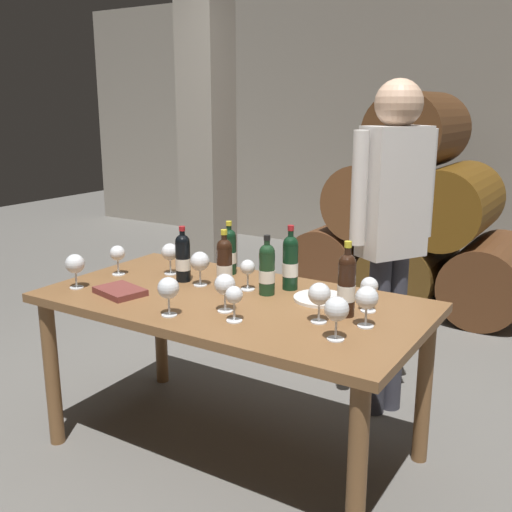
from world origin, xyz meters
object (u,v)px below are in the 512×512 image
at_px(wine_glass_7, 117,254).
at_px(tasting_notebook, 120,291).
at_px(wine_bottle_0, 347,284).
at_px(wine_glass_0, 200,262).
at_px(wine_bottle_3, 224,263).
at_px(wine_glass_9, 369,287).
at_px(wine_bottle_1, 290,262).
at_px(wine_glass_5, 168,289).
at_px(wine_bottle_5, 229,251).
at_px(wine_glass_1, 248,269).
at_px(wine_glass_4, 234,297).
at_px(wine_glass_10, 337,310).
at_px(sommelier_presenting, 392,219).
at_px(wine_glass_2, 225,285).
at_px(dining_table, 233,318).
at_px(wine_bottle_4, 267,269).
at_px(wine_glass_6, 367,299).
at_px(wine_glass_11, 75,264).
at_px(wine_glass_3, 170,253).
at_px(wine_bottle_2, 183,257).
at_px(wine_glass_8, 319,295).
at_px(serving_plate, 321,298).

distance_m(wine_glass_7, tasting_notebook, 0.34).
xyz_separation_m(wine_bottle_0, wine_glass_0, (-0.75, 0.02, -0.02)).
bearing_deg(wine_bottle_3, wine_glass_9, 4.82).
height_order(wine_bottle_1, wine_glass_5, wine_bottle_1).
distance_m(wine_bottle_5, wine_glass_0, 0.24).
distance_m(wine_glass_1, wine_glass_4, 0.42).
bearing_deg(wine_glass_10, wine_bottle_0, 105.90).
bearing_deg(wine_bottle_0, sommelier_presenting, 95.04).
xyz_separation_m(wine_glass_2, tasting_notebook, (-0.54, -0.06, -0.10)).
bearing_deg(wine_glass_1, dining_table, -86.74).
bearing_deg(wine_bottle_4, wine_glass_9, 2.71).
relative_size(wine_glass_0, wine_glass_2, 1.02).
xyz_separation_m(wine_glass_2, wine_glass_6, (0.56, 0.14, 0.00)).
height_order(wine_bottle_0, tasting_notebook, wine_bottle_0).
distance_m(dining_table, wine_glass_7, 0.73).
relative_size(wine_bottle_3, wine_glass_11, 1.73).
xyz_separation_m(wine_glass_3, wine_glass_4, (0.65, -0.39, -0.01)).
relative_size(wine_glass_0, sommelier_presenting, 0.10).
height_order(dining_table, wine_glass_11, wine_glass_11).
bearing_deg(wine_glass_10, wine_bottle_2, 162.45).
xyz_separation_m(wine_bottle_2, wine_bottle_3, (0.25, -0.00, 0.00)).
xyz_separation_m(wine_glass_1, wine_glass_8, (0.47, -0.21, 0.01)).
xyz_separation_m(wine_glass_7, sommelier_presenting, (1.16, 0.74, 0.18)).
bearing_deg(wine_bottle_4, wine_bottle_0, -9.95).
height_order(wine_glass_0, serving_plate, wine_glass_0).
bearing_deg(wine_bottle_2, wine_glass_4, -32.70).
xyz_separation_m(wine_bottle_4, wine_glass_3, (-0.58, 0.03, -0.01)).
relative_size(wine_bottle_0, wine_glass_8, 1.91).
xyz_separation_m(wine_bottle_5, wine_glass_3, (-0.25, -0.17, -0.01)).
relative_size(wine_glass_6, wine_glass_10, 0.99).
distance_m(wine_bottle_3, tasting_notebook, 0.49).
height_order(wine_bottle_4, wine_glass_6, wine_bottle_4).
distance_m(wine_bottle_2, wine_glass_11, 0.50).
bearing_deg(dining_table, wine_glass_6, -1.62).
relative_size(dining_table, wine_glass_7, 11.26).
xyz_separation_m(wine_glass_1, serving_plate, (0.35, 0.05, -0.10)).
xyz_separation_m(wine_bottle_3, wine_bottle_4, (0.21, 0.04, -0.00)).
relative_size(wine_bottle_0, wine_glass_1, 2.15).
bearing_deg(wine_bottle_1, wine_glass_5, -112.97).
height_order(wine_bottle_4, wine_glass_2, wine_bottle_4).
height_order(dining_table, wine_glass_8, wine_glass_8).
height_order(wine_glass_7, wine_glass_8, wine_glass_8).
bearing_deg(wine_bottle_3, tasting_notebook, -138.67).
bearing_deg(wine_glass_1, sommelier_presenting, 52.75).
distance_m(wine_bottle_5, serving_plate, 0.61).
height_order(wine_bottle_0, wine_glass_9, wine_bottle_0).
xyz_separation_m(wine_bottle_2, wine_glass_2, (0.42, -0.26, -0.01)).
distance_m(wine_glass_6, tasting_notebook, 1.12).
bearing_deg(wine_glass_10, wine_glass_6, 76.67).
height_order(wine_glass_7, wine_glass_10, wine_glass_10).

